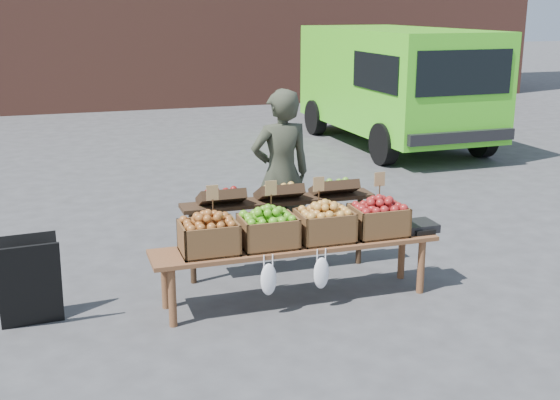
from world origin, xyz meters
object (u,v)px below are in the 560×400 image
object	(u,v)px
delivery_van	(394,88)
vendor	(281,174)
weighing_scale	(417,226)
crate_golden_apples	(209,237)
crate_red_apples	(325,226)
crate_russet_pears	(268,231)
back_table	(279,225)
display_bench	(296,272)
chalkboard_sign	(29,282)
crate_green_apples	(378,220)

from	to	relation	value
delivery_van	vendor	size ratio (longest dim) A/B	2.73
weighing_scale	delivery_van	bearing A→B (deg)	65.18
crate_golden_apples	crate_red_apples	size ratio (longest dim) A/B	1.00
crate_russet_pears	weighing_scale	world-z (taller)	crate_russet_pears
back_table	display_bench	xyz separation A→B (m)	(-0.06, -0.72, -0.24)
back_table	crate_red_apples	world-z (taller)	back_table
chalkboard_sign	back_table	xyz separation A→B (m)	(2.42, 0.51, 0.12)
vendor	chalkboard_sign	xyz separation A→B (m)	(-2.61, -1.03, -0.53)
delivery_van	chalkboard_sign	xyz separation A→B (m)	(-6.67, -6.41, -0.73)
chalkboard_sign	crate_red_apples	distance (m)	2.66
crate_russet_pears	weighing_scale	bearing A→B (deg)	0.00
crate_green_apples	chalkboard_sign	bearing A→B (deg)	176.22
display_bench	crate_green_apples	size ratio (longest dim) A/B	5.40
back_table	crate_green_apples	xyz separation A→B (m)	(0.77, -0.72, 0.19)
delivery_van	vendor	xyz separation A→B (m)	(-4.06, -5.38, -0.20)
crate_green_apples	weighing_scale	world-z (taller)	crate_green_apples
crate_russet_pears	crate_green_apples	size ratio (longest dim) A/B	1.00
weighing_scale	crate_golden_apples	bearing A→B (deg)	180.00
display_bench	crate_green_apples	distance (m)	0.93
vendor	display_bench	world-z (taller)	vendor
delivery_van	chalkboard_sign	bearing A→B (deg)	-137.48
delivery_van	crate_golden_apples	size ratio (longest dim) A/B	10.08
chalkboard_sign	crate_golden_apples	bearing A→B (deg)	-12.14
display_bench	back_table	bearing A→B (deg)	85.25
back_table	crate_green_apples	world-z (taller)	back_table
crate_golden_apples	crate_green_apples	xyz separation A→B (m)	(1.65, 0.00, 0.00)
delivery_van	crate_green_apples	distance (m)	7.49
back_table	crate_golden_apples	world-z (taller)	back_table
weighing_scale	crate_green_apples	bearing A→B (deg)	180.00
crate_red_apples	weighing_scale	distance (m)	0.98
display_bench	crate_red_apples	distance (m)	0.51
back_table	weighing_scale	world-z (taller)	back_table
vendor	crate_golden_apples	xyz separation A→B (m)	(-1.07, -1.24, -0.21)
back_table	display_bench	world-z (taller)	back_table
weighing_scale	vendor	bearing A→B (deg)	128.89
delivery_van	weighing_scale	xyz separation A→B (m)	(-3.06, -6.62, -0.52)
chalkboard_sign	crate_russet_pears	bearing A→B (deg)	-10.10
chalkboard_sign	crate_green_apples	bearing A→B (deg)	-8.11
back_table	crate_green_apples	bearing A→B (deg)	-43.26
vendor	chalkboard_sign	size ratio (longest dim) A/B	2.33
crate_golden_apples	crate_russet_pears	distance (m)	0.55
crate_red_apples	crate_golden_apples	bearing A→B (deg)	180.00
crate_golden_apples	delivery_van	bearing A→B (deg)	52.19
chalkboard_sign	vendor	bearing A→B (deg)	17.21
delivery_van	crate_golden_apples	bearing A→B (deg)	-129.14
back_table	crate_green_apples	size ratio (longest dim) A/B	4.20
crate_golden_apples	chalkboard_sign	bearing A→B (deg)	172.18
vendor	crate_red_apples	distance (m)	1.26
crate_golden_apples	weighing_scale	size ratio (longest dim) A/B	1.47
crate_russet_pears	vendor	bearing A→B (deg)	67.08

